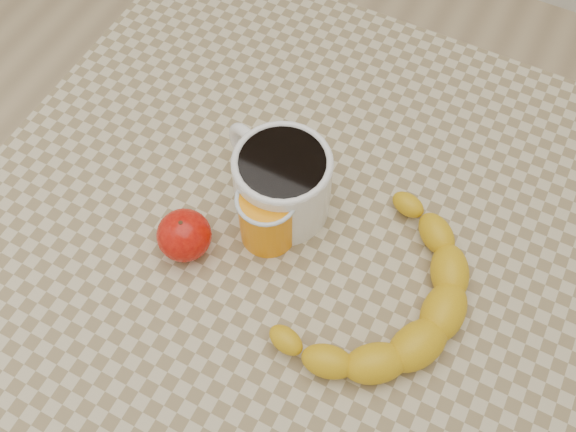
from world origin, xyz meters
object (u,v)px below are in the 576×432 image
at_px(orange_juice_glass, 267,216).
at_px(banana, 380,296).
at_px(coffee_mug, 281,180).
at_px(apple, 184,235).
at_px(table, 288,255).

relative_size(orange_juice_glass, banana, 0.23).
height_order(coffee_mug, apple, coffee_mug).
distance_m(apple, banana, 0.24).
distance_m(coffee_mug, banana, 0.18).
bearing_deg(table, banana, -18.76).
distance_m(coffee_mug, apple, 0.13).
distance_m(table, banana, 0.19).
xyz_separation_m(coffee_mug, banana, (0.16, -0.07, -0.03)).
height_order(table, apple, apple).
height_order(orange_juice_glass, banana, orange_juice_glass).
bearing_deg(banana, orange_juice_glass, -165.15).
bearing_deg(banana, apple, -147.39).
distance_m(orange_juice_glass, apple, 0.10).
bearing_deg(coffee_mug, apple, -124.38).
bearing_deg(orange_juice_glass, apple, -142.30).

